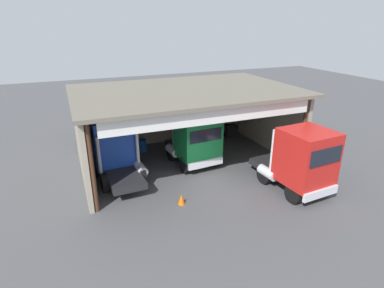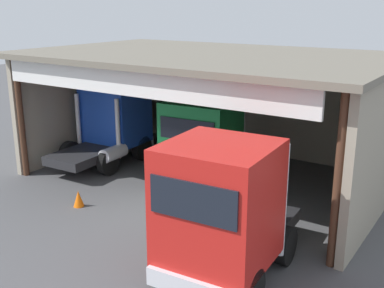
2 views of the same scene
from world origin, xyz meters
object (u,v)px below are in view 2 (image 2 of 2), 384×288
at_px(tool_cart, 362,168).
at_px(traffic_cone, 79,199).
at_px(truck_green_center_right_bay, 204,142).
at_px(oil_drum, 199,141).
at_px(truck_red_center_bay, 223,211).
at_px(truck_blue_center_left_bay, 112,120).

distance_m(tool_cart, traffic_cone, 10.74).
relative_size(truck_green_center_right_bay, traffic_cone, 8.06).
xyz_separation_m(oil_drum, tool_cart, (7.39, 0.26, 0.05)).
bearing_deg(truck_red_center_bay, oil_drum, -58.15).
bearing_deg(oil_drum, truck_green_center_right_bay, -54.60).
relative_size(truck_blue_center_left_bay, truck_green_center_right_bay, 1.05).
distance_m(truck_green_center_right_bay, truck_red_center_bay, 6.52).
bearing_deg(truck_blue_center_left_bay, truck_green_center_right_bay, -6.74).
xyz_separation_m(truck_green_center_right_bay, traffic_cone, (-2.46, -4.02, -1.43)).
distance_m(truck_green_center_right_bay, tool_cart, 6.30).
relative_size(oil_drum, tool_cart, 0.90).
bearing_deg(tool_cart, truck_green_center_right_bay, -140.99).
xyz_separation_m(truck_blue_center_left_bay, tool_cart, (9.70, 3.57, -1.34)).
height_order(truck_red_center_bay, traffic_cone, truck_red_center_bay).
height_order(truck_green_center_right_bay, truck_red_center_bay, truck_red_center_bay).
distance_m(truck_red_center_bay, oil_drum, 11.07).
bearing_deg(oil_drum, tool_cart, 1.99).
bearing_deg(truck_green_center_right_bay, tool_cart, -145.38).
xyz_separation_m(truck_red_center_bay, tool_cart, (0.95, 9.14, -1.38)).
bearing_deg(truck_green_center_right_bay, oil_drum, -58.98).
height_order(oil_drum, traffic_cone, oil_drum).
relative_size(truck_green_center_right_bay, tool_cart, 4.51).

